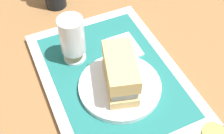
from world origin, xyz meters
name	(u,v)px	position (x,y,z in m)	size (l,w,h in m)	color
ground_plane	(112,80)	(0.00, 0.00, 0.00)	(3.00, 3.00, 0.00)	olive
tray	(112,78)	(0.00, 0.00, 0.01)	(0.44, 0.32, 0.02)	silver
placemat	(112,75)	(0.00, 0.00, 0.02)	(0.38, 0.27, 0.00)	#1E6B66
plate	(121,86)	(-0.04, 0.00, 0.03)	(0.19, 0.19, 0.01)	white
sandwich	(121,71)	(-0.04, 0.00, 0.08)	(0.14, 0.10, 0.08)	tan
beer_glass	(72,39)	(0.09, 0.06, 0.09)	(0.06, 0.06, 0.12)	silver
napkin_folded	(124,47)	(0.07, -0.07, 0.02)	(0.09, 0.07, 0.01)	white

